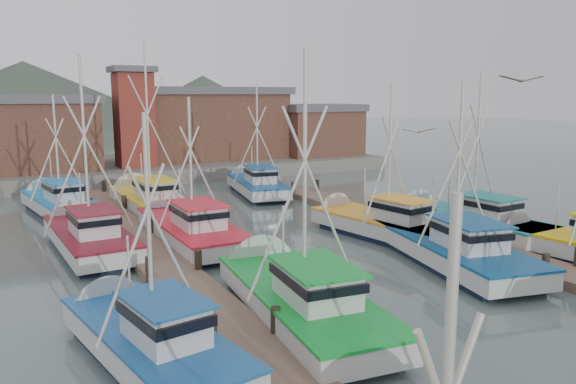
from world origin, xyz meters
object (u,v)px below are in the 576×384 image
lookout_tower (134,116)px  boat_8 (188,228)px  boat_4 (295,296)px  boat_12 (147,199)px

lookout_tower → boat_8: (-2.51, -22.01, -4.87)m
boat_8 → lookout_tower: bearing=83.2°
boat_4 → lookout_tower: bearing=91.8°
lookout_tower → boat_12: (-2.37, -13.26, -4.86)m
boat_8 → boat_12: boat_12 is taller
lookout_tower → boat_12: size_ratio=0.73×
boat_4 → boat_12: (-0.01, 19.96, 0.01)m
boat_4 → boat_12: size_ratio=0.87×
boat_12 → boat_8: bearing=-93.0°
lookout_tower → boat_4: (-2.36, -33.22, -4.87)m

